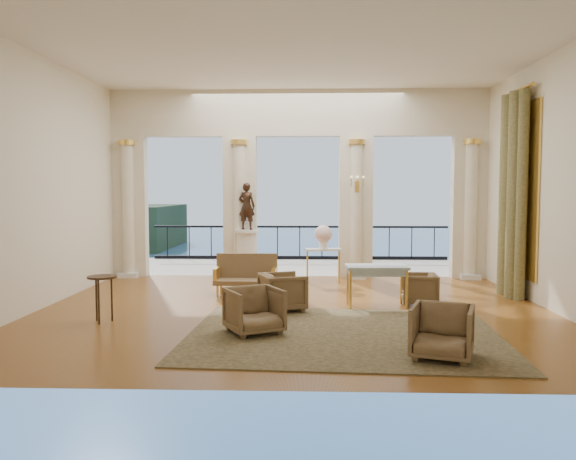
{
  "coord_description": "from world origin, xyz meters",
  "views": [
    {
      "loc": [
        0.24,
        -9.74,
        2.1
      ],
      "look_at": [
        -0.12,
        0.6,
        1.37
      ],
      "focal_mm": 35.0,
      "sensor_mm": 36.0,
      "label": 1
    }
  ],
  "objects_px": {
    "armchair_d": "(283,290)",
    "game_table": "(377,270)",
    "settee": "(246,275)",
    "pedestal": "(247,255)",
    "console_table": "(323,254)",
    "armchair_c": "(419,288)",
    "side_table": "(102,283)",
    "statue": "(247,206)",
    "armchair_a": "(254,308)",
    "armchair_b": "(442,329)"
  },
  "relations": [
    {
      "from": "side_table",
      "to": "armchair_d",
      "type": "bearing_deg",
      "value": 18.44
    },
    {
      "from": "armchair_c",
      "to": "side_table",
      "type": "bearing_deg",
      "value": -69.19
    },
    {
      "from": "settee",
      "to": "side_table",
      "type": "distance_m",
      "value": 3.2
    },
    {
      "from": "game_table",
      "to": "statue",
      "type": "bearing_deg",
      "value": 129.25
    },
    {
      "from": "game_table",
      "to": "settee",
      "type": "bearing_deg",
      "value": 154.41
    },
    {
      "from": "armchair_d",
      "to": "console_table",
      "type": "xyz_separation_m",
      "value": [
        0.79,
        3.1,
        0.28
      ]
    },
    {
      "from": "armchair_a",
      "to": "armchair_c",
      "type": "relative_size",
      "value": 1.16
    },
    {
      "from": "armchair_d",
      "to": "settee",
      "type": "bearing_deg",
      "value": 7.43
    },
    {
      "from": "settee",
      "to": "pedestal",
      "type": "relative_size",
      "value": 1.06
    },
    {
      "from": "armchair_b",
      "to": "console_table",
      "type": "height_order",
      "value": "console_table"
    },
    {
      "from": "armchair_d",
      "to": "pedestal",
      "type": "distance_m",
      "value": 3.66
    },
    {
      "from": "settee",
      "to": "game_table",
      "type": "bearing_deg",
      "value": -22.64
    },
    {
      "from": "settee",
      "to": "pedestal",
      "type": "height_order",
      "value": "pedestal"
    },
    {
      "from": "pedestal",
      "to": "console_table",
      "type": "distance_m",
      "value": 1.85
    },
    {
      "from": "game_table",
      "to": "armchair_c",
      "type": "bearing_deg",
      "value": 10.42
    },
    {
      "from": "pedestal",
      "to": "statue",
      "type": "height_order",
      "value": "statue"
    },
    {
      "from": "pedestal",
      "to": "console_table",
      "type": "height_order",
      "value": "pedestal"
    },
    {
      "from": "armchair_d",
      "to": "game_table",
      "type": "height_order",
      "value": "game_table"
    },
    {
      "from": "settee",
      "to": "side_table",
      "type": "xyz_separation_m",
      "value": [
        -2.03,
        -2.46,
        0.23
      ]
    },
    {
      "from": "game_table",
      "to": "pedestal",
      "type": "distance_m",
      "value": 4.1
    },
    {
      "from": "armchair_d",
      "to": "side_table",
      "type": "relative_size",
      "value": 0.98
    },
    {
      "from": "settee",
      "to": "game_table",
      "type": "xyz_separation_m",
      "value": [
        2.49,
        -1.1,
        0.27
      ]
    },
    {
      "from": "armchair_d",
      "to": "game_table",
      "type": "relative_size",
      "value": 0.66
    },
    {
      "from": "pedestal",
      "to": "side_table",
      "type": "height_order",
      "value": "pedestal"
    },
    {
      "from": "pedestal",
      "to": "statue",
      "type": "distance_m",
      "value": 1.17
    },
    {
      "from": "armchair_d",
      "to": "side_table",
      "type": "xyz_separation_m",
      "value": [
        -2.84,
        -0.95,
        0.27
      ]
    },
    {
      "from": "armchair_a",
      "to": "armchair_d",
      "type": "height_order",
      "value": "armchair_a"
    },
    {
      "from": "settee",
      "to": "game_table",
      "type": "distance_m",
      "value": 2.74
    },
    {
      "from": "armchair_a",
      "to": "armchair_b",
      "type": "distance_m",
      "value": 2.72
    },
    {
      "from": "armchair_b",
      "to": "armchair_d",
      "type": "height_order",
      "value": "armchair_b"
    },
    {
      "from": "armchair_d",
      "to": "side_table",
      "type": "bearing_deg",
      "value": 87.78
    },
    {
      "from": "game_table",
      "to": "pedestal",
      "type": "relative_size",
      "value": 0.94
    },
    {
      "from": "armchair_c",
      "to": "console_table",
      "type": "xyz_separation_m",
      "value": [
        -1.69,
        2.51,
        0.32
      ]
    },
    {
      "from": "armchair_c",
      "to": "console_table",
      "type": "height_order",
      "value": "console_table"
    },
    {
      "from": "armchair_c",
      "to": "settee",
      "type": "height_order",
      "value": "settee"
    },
    {
      "from": "game_table",
      "to": "armchair_d",
      "type": "bearing_deg",
      "value": -167.86
    },
    {
      "from": "armchair_c",
      "to": "settee",
      "type": "bearing_deg",
      "value": -101.02
    },
    {
      "from": "armchair_c",
      "to": "pedestal",
      "type": "distance_m",
      "value": 4.56
    },
    {
      "from": "armchair_a",
      "to": "console_table",
      "type": "relative_size",
      "value": 0.87
    },
    {
      "from": "pedestal",
      "to": "side_table",
      "type": "bearing_deg",
      "value": -112.38
    },
    {
      "from": "armchair_b",
      "to": "statue",
      "type": "relative_size",
      "value": 0.68
    },
    {
      "from": "settee",
      "to": "armchair_c",
      "type": "bearing_deg",
      "value": -14.55
    },
    {
      "from": "pedestal",
      "to": "armchair_b",
      "type": "bearing_deg",
      "value": -63.52
    },
    {
      "from": "armchair_a",
      "to": "armchair_c",
      "type": "xyz_separation_m",
      "value": [
        2.83,
        2.18,
        -0.05
      ]
    },
    {
      "from": "armchair_a",
      "to": "armchair_c",
      "type": "height_order",
      "value": "armchair_a"
    },
    {
      "from": "side_table",
      "to": "statue",
      "type": "bearing_deg",
      "value": 67.62
    },
    {
      "from": "armchair_a",
      "to": "armchair_b",
      "type": "xyz_separation_m",
      "value": [
        2.46,
        -1.16,
        -0.0
      ]
    },
    {
      "from": "armchair_a",
      "to": "settee",
      "type": "bearing_deg",
      "value": 70.34
    },
    {
      "from": "armchair_c",
      "to": "side_table",
      "type": "distance_m",
      "value": 5.55
    },
    {
      "from": "armchair_b",
      "to": "pedestal",
      "type": "relative_size",
      "value": 0.64
    }
  ]
}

